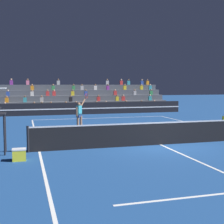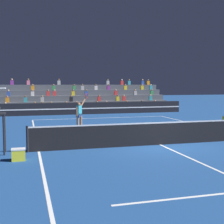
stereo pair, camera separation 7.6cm
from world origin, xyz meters
name	(u,v)px [view 1 (the left image)]	position (x,y,z in m)	size (l,w,h in m)	color
ground_plane	(160,145)	(0.00, 0.00, 0.00)	(120.00, 120.00, 0.00)	navy
court_lines	(160,145)	(0.00, 0.00, 0.00)	(11.10, 23.90, 0.01)	white
tennis_net	(161,133)	(0.00, 0.00, 0.54)	(12.00, 0.10, 1.10)	black
sponsor_banner_wall	(91,108)	(0.00, 15.50, 0.55)	(18.00, 0.26, 1.10)	black
bleacher_stand	(84,101)	(0.00, 19.30, 1.02)	(17.06, 4.75, 3.38)	#4C515B
tennis_player	(79,115)	(-2.87, 5.41, 0.98)	(1.00, 1.00, 2.29)	#9E7051
tennis_ball	(186,136)	(2.26, 1.67, 0.03)	(0.07, 0.07, 0.07)	#C6DB33
equipment_cooler	(19,155)	(-6.28, -1.37, 0.23)	(0.50, 0.38, 0.45)	yellow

